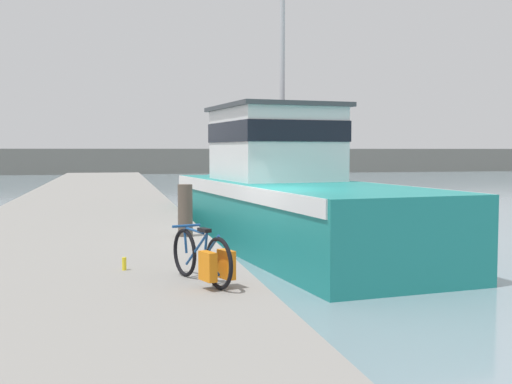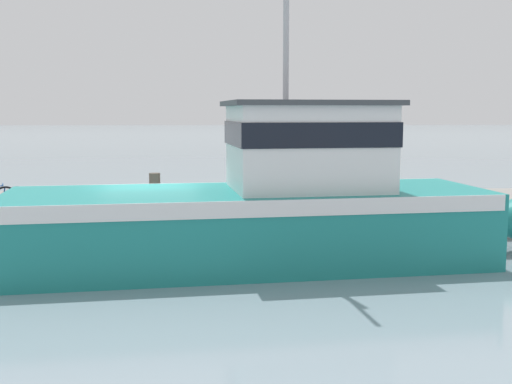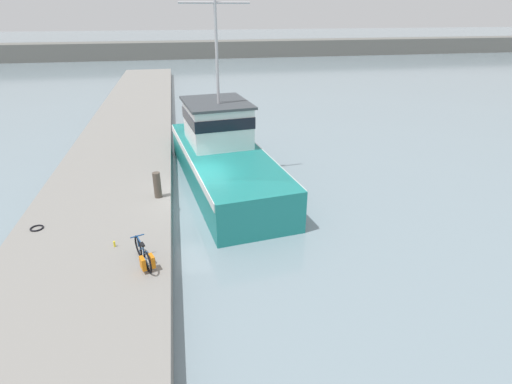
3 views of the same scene
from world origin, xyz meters
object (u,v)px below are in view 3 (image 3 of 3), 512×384
object	(u,v)px
bicycle_touring	(144,256)
water_bottle_by_bike	(114,244)
fishing_boat_main	(222,153)
mooring_post	(157,185)

from	to	relation	value
bicycle_touring	water_bottle_by_bike	distance (m)	1.73
bicycle_touring	water_bottle_by_bike	bearing A→B (deg)	109.80
fishing_boat_main	water_bottle_by_bike	bearing A→B (deg)	-130.06
mooring_post	water_bottle_by_bike	distance (m)	3.97
fishing_boat_main	water_bottle_by_bike	world-z (taller)	fishing_boat_main
bicycle_touring	mooring_post	xyz separation A→B (m)	(0.26, 5.03, 0.20)
bicycle_touring	fishing_boat_main	bearing A→B (deg)	48.36
mooring_post	water_bottle_by_bike	bearing A→B (deg)	-109.98
fishing_boat_main	mooring_post	size ratio (longest dim) A/B	12.21
bicycle_touring	water_bottle_by_bike	size ratio (longest dim) A/B	8.32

